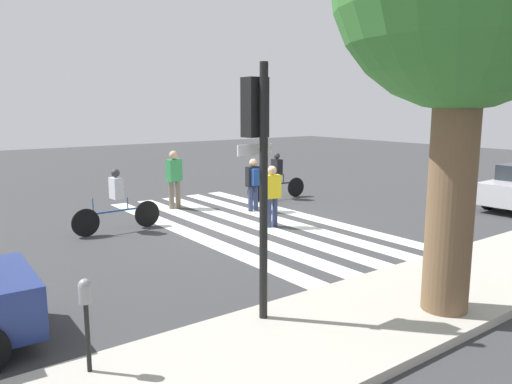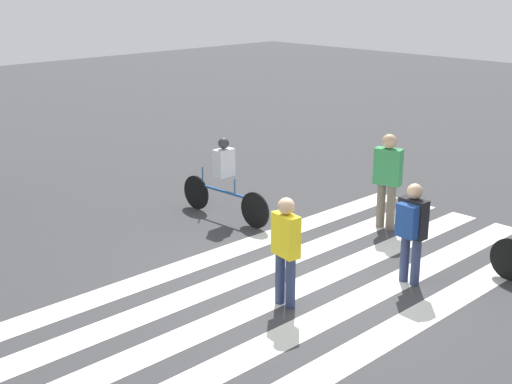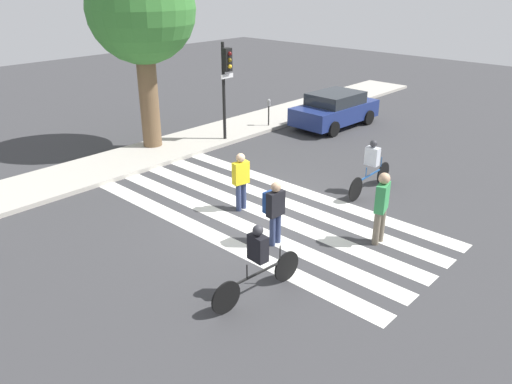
# 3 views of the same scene
# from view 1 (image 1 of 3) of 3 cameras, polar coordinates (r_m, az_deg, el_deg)

# --- Properties ---
(ground_plane) EXTENTS (60.00, 60.00, 0.00)m
(ground_plane) POSITION_cam_1_polar(r_m,az_deg,el_deg) (13.94, -0.61, -3.67)
(ground_plane) COLOR #38383A
(sidewalk_curb) EXTENTS (36.00, 2.50, 0.14)m
(sidewalk_curb) POSITION_cam_1_polar(r_m,az_deg,el_deg) (9.79, 21.78, -9.85)
(sidewalk_curb) COLOR #ADA89E
(sidewalk_curb) RESTS_ON ground_plane
(crosswalk_stripes) EXTENTS (4.31, 10.00, 0.01)m
(crosswalk_stripes) POSITION_cam_1_polar(r_m,az_deg,el_deg) (13.94, -0.61, -3.65)
(crosswalk_stripes) COLOR silver
(crosswalk_stripes) RESTS_ON ground_plane
(traffic_light) EXTENTS (0.60, 0.50, 3.84)m
(traffic_light) POSITION_cam_1_polar(r_m,az_deg,el_deg) (7.13, 0.22, 5.35)
(traffic_light) COLOR black
(traffic_light) RESTS_ON ground_plane
(parking_meter) EXTENTS (0.15, 0.15, 1.29)m
(parking_meter) POSITION_cam_1_polar(r_m,az_deg,el_deg) (6.24, -18.87, -12.19)
(parking_meter) COLOR black
(parking_meter) RESTS_ON ground_plane
(pedestrian_adult_tall_backpack) EXTENTS (0.56, 0.36, 1.86)m
(pedestrian_adult_tall_backpack) POSITION_cam_1_polar(r_m,az_deg,el_deg) (16.09, -9.34, 1.81)
(pedestrian_adult_tall_backpack) COLOR #6B6051
(pedestrian_adult_tall_backpack) RESTS_ON ground_plane
(pedestrian_child_with_backpack) EXTENTS (0.47, 0.40, 1.65)m
(pedestrian_child_with_backpack) POSITION_cam_1_polar(r_m,az_deg,el_deg) (15.46, -0.23, 1.31)
(pedestrian_child_with_backpack) COLOR navy
(pedestrian_child_with_backpack) RESTS_ON ground_plane
(pedestrian_adult_yellow_jacket) EXTENTS (0.49, 0.29, 1.67)m
(pedestrian_adult_yellow_jacket) POSITION_cam_1_polar(r_m,az_deg,el_deg) (13.43, 1.83, -0.07)
(pedestrian_adult_yellow_jacket) COLOR navy
(pedestrian_adult_yellow_jacket) RESTS_ON ground_plane
(cyclist_far_lane) EXTENTS (2.37, 0.42, 1.64)m
(cyclist_far_lane) POSITION_cam_1_polar(r_m,az_deg,el_deg) (17.56, 2.38, 2.00)
(cyclist_far_lane) COLOR black
(cyclist_far_lane) RESTS_ON ground_plane
(cyclist_near_curb) EXTENTS (2.40, 0.41, 1.65)m
(cyclist_near_curb) POSITION_cam_1_polar(r_m,az_deg,el_deg) (13.42, -15.64, -0.76)
(cyclist_near_curb) COLOR black
(cyclist_near_curb) RESTS_ON ground_plane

